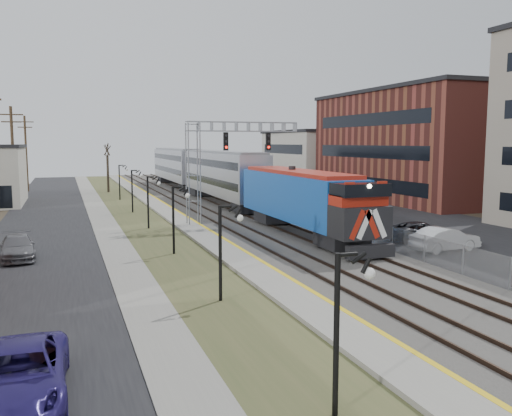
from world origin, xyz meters
name	(u,v)px	position (x,y,z in m)	size (l,w,h in m)	color
ground	(423,363)	(0.00, 0.00, 0.00)	(160.00, 160.00, 0.00)	#473D2D
street_west	(45,221)	(-11.50, 35.00, 0.02)	(7.00, 120.00, 0.04)	black
sidewalk	(101,218)	(-7.00, 35.00, 0.04)	(2.00, 120.00, 0.08)	gray
grass_median	(137,217)	(-4.00, 35.00, 0.03)	(4.00, 120.00, 0.06)	#414A27
platform	(171,214)	(-1.00, 35.00, 0.12)	(2.00, 120.00, 0.24)	gray
ballast_bed	(224,212)	(4.00, 35.00, 0.10)	(8.00, 120.00, 0.20)	#595651
parking_lot	(340,208)	(16.00, 35.00, 0.02)	(16.00, 120.00, 0.04)	black
platform_edge	(180,212)	(-0.12, 35.00, 0.24)	(0.24, 120.00, 0.01)	gold
track_near	(203,211)	(2.00, 35.00, 0.28)	(1.58, 120.00, 0.15)	#2D2119
track_far	(240,210)	(5.50, 35.00, 0.28)	(1.58, 120.00, 0.15)	#2D2119
train	(212,176)	(5.50, 44.91, 2.88)	(3.00, 63.05, 5.33)	#1551B2
signal_gantry	(215,155)	(1.22, 27.99, 5.59)	(9.00, 1.07, 8.15)	gray
lampposts	(172,220)	(-4.00, 18.29, 2.00)	(0.14, 62.14, 4.00)	black
fence	(267,203)	(8.20, 35.00, 0.80)	(0.04, 120.00, 1.60)	gray
buildings_east	(483,145)	(30.00, 31.18, 6.31)	(16.00, 76.00, 15.00)	gray
bare_trees	(31,186)	(-12.66, 38.91, 2.70)	(12.30, 42.30, 5.95)	#382D23
car_lot_b	(445,240)	(11.54, 13.47, 0.72)	(1.53, 4.38, 1.44)	silver
car_lot_c	(422,232)	(12.25, 16.68, 0.64)	(2.13, 4.61, 1.28)	black
car_lot_d	(347,215)	(11.14, 24.76, 0.79)	(2.21, 5.43, 1.58)	navy
car_lot_e	(357,214)	(12.67, 25.82, 0.68)	(1.62, 4.02, 1.37)	slate
car_street_a	(19,377)	(-11.13, 1.29, 0.70)	(2.32, 5.03, 1.40)	navy
car_street_b	(17,248)	(-12.51, 19.71, 0.65)	(1.82, 4.48, 1.30)	slate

